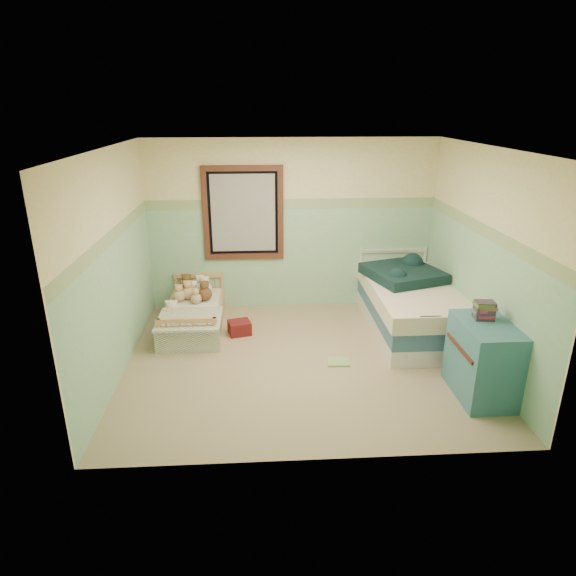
{
  "coord_description": "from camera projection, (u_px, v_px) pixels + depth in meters",
  "views": [
    {
      "loc": [
        -0.49,
        -5.34,
        2.93
      ],
      "look_at": [
        -0.14,
        0.35,
        0.81
      ],
      "focal_mm": 31.0,
      "sensor_mm": 36.0,
      "label": 1
    }
  ],
  "objects": [
    {
      "name": "plush_floor_tan",
      "position": [
        170.0,
        325.0,
        6.71
      ],
      "size": [
        0.24,
        0.24,
        0.24
      ],
      "primitive_type": "sphere",
      "color": "tan",
      "rests_on": "floor"
    },
    {
      "name": "floor_book",
      "position": [
        338.0,
        362.0,
        5.98
      ],
      "size": [
        0.28,
        0.22,
        0.02
      ],
      "primitive_type": "cube",
      "rotation": [
        0.0,
        0.0,
        -0.07
      ],
      "color": "yellow",
      "rests_on": "floor"
    },
    {
      "name": "plush_floor_cream",
      "position": [
        172.0,
        318.0,
        6.91
      ],
      "size": [
        0.27,
        0.27,
        0.27
      ],
      "primitive_type": "sphere",
      "color": "white",
      "rests_on": "floor"
    },
    {
      "name": "twin_mattress",
      "position": [
        412.0,
        293.0,
        6.65
      ],
      "size": [
        1.08,
        2.13,
        0.22
      ],
      "primitive_type": "cube",
      "color": "white",
      "rests_on": "twin_boxspring"
    },
    {
      "name": "wainscot_mint",
      "position": [
        291.0,
        259.0,
        7.45
      ],
      "size": [
        4.2,
        0.01,
        1.5
      ],
      "primitive_type": "cube",
      "color": "#9CC7A9",
      "rests_on": "floor"
    },
    {
      "name": "wall_left",
      "position": [
        113.0,
        266.0,
        5.49
      ],
      "size": [
        0.04,
        3.6,
        2.5
      ],
      "primitive_type": "cube",
      "color": "beige",
      "rests_on": "floor"
    },
    {
      "name": "extra_plush_3",
      "position": [
        194.0,
        292.0,
        7.13
      ],
      "size": [
        0.17,
        0.17,
        0.17
      ],
      "primitive_type": "sphere",
      "color": "white",
      "rests_on": "toddler_mattress"
    },
    {
      "name": "toddler_bed_frame",
      "position": [
        195.0,
        321.0,
        6.91
      ],
      "size": [
        0.75,
        1.5,
        0.19
      ],
      "primitive_type": "cube",
      "color": "#B3774A",
      "rests_on": "floor"
    },
    {
      "name": "ceiling",
      "position": [
        303.0,
        147.0,
        5.17
      ],
      "size": [
        4.2,
        3.6,
        0.02
      ],
      "primitive_type": "cube",
      "color": "silver",
      "rests_on": "wall_back"
    },
    {
      "name": "twin_bed_frame",
      "position": [
        409.0,
        323.0,
        6.81
      ],
      "size": [
        1.04,
        2.09,
        0.22
      ],
      "primitive_type": "cube",
      "color": "silver",
      "rests_on": "floor"
    },
    {
      "name": "extra_plush_1",
      "position": [
        179.0,
        296.0,
        6.98
      ],
      "size": [
        0.17,
        0.17,
        0.17
      ],
      "primitive_type": "sphere",
      "color": "tan",
      "rests_on": "toddler_mattress"
    },
    {
      "name": "plush_bed_white",
      "position": [
        201.0,
        287.0,
        7.27
      ],
      "size": [
        0.2,
        0.2,
        0.2
      ],
      "primitive_type": "sphere",
      "color": "white",
      "rests_on": "toddler_mattress"
    },
    {
      "name": "window_blinds",
      "position": [
        243.0,
        213.0,
        7.16
      ],
      "size": [
        0.92,
        0.01,
        1.12
      ],
      "primitive_type": "cube",
      "color": "#B7B6B3",
      "rests_on": "window_frame"
    },
    {
      "name": "toddler_mattress",
      "position": [
        194.0,
        310.0,
        6.86
      ],
      "size": [
        0.68,
        1.43,
        0.12
      ],
      "primitive_type": "cube",
      "color": "white",
      "rests_on": "toddler_bed_frame"
    },
    {
      "name": "book_stack",
      "position": [
        484.0,
        310.0,
        5.14
      ],
      "size": [
        0.21,
        0.17,
        0.19
      ],
      "primitive_type": "cube",
      "rotation": [
        0.0,
        0.0,
        -0.1
      ],
      "color": "#49252E",
      "rests_on": "dresser"
    },
    {
      "name": "plush_bed_tan",
      "position": [
        188.0,
        293.0,
        7.06
      ],
      "size": [
        0.19,
        0.19,
        0.19
      ],
      "primitive_type": "sphere",
      "color": "tan",
      "rests_on": "toddler_mattress"
    },
    {
      "name": "floor",
      "position": [
        301.0,
        361.0,
        6.05
      ],
      "size": [
        4.2,
        3.6,
        0.02
      ],
      "primitive_type": "cube",
      "color": "#998865",
      "rests_on": "ground"
    },
    {
      "name": "extra_plush_2",
      "position": [
        196.0,
        299.0,
        6.91
      ],
      "size": [
        0.15,
        0.15,
        0.15
      ],
      "primitive_type": "sphere",
      "color": "tan",
      "rests_on": "toddler_mattress"
    },
    {
      "name": "wall_right",
      "position": [
        483.0,
        259.0,
        5.73
      ],
      "size": [
        0.04,
        3.6,
        2.5
      ],
      "primitive_type": "cube",
      "color": "beige",
      "rests_on": "floor"
    },
    {
      "name": "twin_boxspring",
      "position": [
        410.0,
        308.0,
        6.73
      ],
      "size": [
        1.04,
        2.09,
        0.22
      ],
      "primitive_type": "cube",
      "color": "navy",
      "rests_on": "twin_bed_frame"
    },
    {
      "name": "window_frame",
      "position": [
        243.0,
        213.0,
        7.15
      ],
      "size": [
        1.16,
        0.06,
        1.36
      ],
      "primitive_type": "cube",
      "color": "#421D14",
      "rests_on": "wall_back"
    },
    {
      "name": "red_pillow",
      "position": [
        240.0,
        328.0,
        6.72
      ],
      "size": [
        0.34,
        0.31,
        0.18
      ],
      "primitive_type": "cube",
      "rotation": [
        0.0,
        0.0,
        0.25
      ],
      "color": "maroon",
      "rests_on": "floor"
    },
    {
      "name": "wall_front",
      "position": [
        322.0,
        330.0,
        3.92
      ],
      "size": [
        4.2,
        0.04,
        2.5
      ],
      "primitive_type": "cube",
      "color": "beige",
      "rests_on": "floor"
    },
    {
      "name": "extra_plush_0",
      "position": [
        184.0,
        291.0,
        7.2
      ],
      "size": [
        0.16,
        0.16,
        0.16
      ],
      "primitive_type": "sphere",
      "color": "brown",
      "rests_on": "toddler_mattress"
    },
    {
      "name": "extra_plush_5",
      "position": [
        205.0,
        294.0,
        7.01
      ],
      "size": [
        0.2,
        0.2,
        0.2
      ],
      "primitive_type": "sphere",
      "color": "brown",
      "rests_on": "toddler_mattress"
    },
    {
      "name": "patchwork_quilt",
      "position": [
        189.0,
        319.0,
        6.4
      ],
      "size": [
        0.81,
        0.75,
        0.03
      ],
      "primitive_type": "cube",
      "color": "#607EAD",
      "rests_on": "toddler_mattress"
    },
    {
      "name": "extra_plush_4",
      "position": [
        205.0,
        289.0,
        7.19
      ],
      "size": [
        0.2,
        0.2,
        0.2
      ],
      "primitive_type": "sphere",
      "color": "white",
      "rests_on": "toddler_mattress"
    },
    {
      "name": "wall_back",
      "position": [
        291.0,
        226.0,
        7.29
      ],
      "size": [
        4.2,
        0.04,
        2.5
      ],
      "primitive_type": "cube",
      "color": "beige",
      "rests_on": "floor"
    },
    {
      "name": "teal_blanket",
      "position": [
        403.0,
        273.0,
        6.87
      ],
      "size": [
        1.13,
        1.17,
        0.14
      ],
      "primitive_type": "cube",
      "rotation": [
        0.0,
        0.0,
        0.31
      ],
      "color": "black",
      "rests_on": "twin_mattress"
    },
    {
      "name": "plush_bed_brown",
      "position": [
        187.0,
        287.0,
        7.26
      ],
      "size": [
        0.21,
        0.21,
        0.21
      ],
      "primitive_type": "sphere",
      "color": "brown",
      "rests_on": "toddler_mattress"
    },
    {
      "name": "border_strip",
      "position": [
        292.0,
        204.0,
        7.17
      ],
      "size": [
        4.2,
        0.01,
        0.15
      ],
      "primitive_type": "cube",
      "color": "#46734C",
      "rests_on": "wall_back"
    },
    {
      "name": "dresser",
      "position": [
        483.0,
        360.0,
        5.2
      ],
      "size": [
        0.52,
        0.83,
        0.83
      ],
      "primitive_type": "cube",
      "color": "teal",
      "rests_on": "floor"
    },
    {
      "name": "plush_bed_dark",
      "position": [
        205.0,
        293.0,
        7.08
      ],
      "size": [
        0.18,
        0.18,
        0.18
      ],
      "primitive_type": "sphere",
      "color": "black",
      "rests_on": "toddler_mattress"
    }
  ]
}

